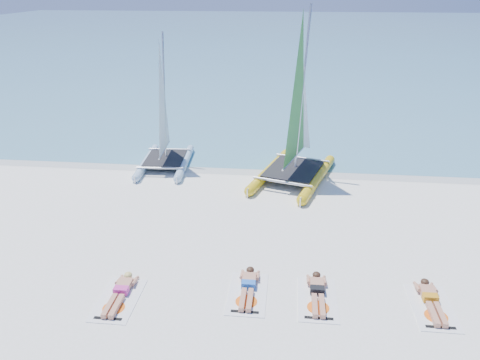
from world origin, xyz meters
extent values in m
plane|color=white|center=(0.00, 0.00, 0.00)|extent=(140.00, 140.00, 0.00)
cube|color=#689FAD|center=(0.00, 63.00, 0.01)|extent=(140.00, 115.00, 0.01)
cube|color=silver|center=(0.00, 5.50, 0.00)|extent=(140.00, 1.40, 0.01)
cylinder|color=#AEC5E4|center=(-4.95, 5.49, 0.17)|extent=(0.58, 3.82, 0.34)
cone|color=#AEC5E4|center=(-5.09, 7.58, 0.17)|extent=(0.35, 0.51, 0.32)
cylinder|color=#AEC5E4|center=(-3.26, 5.60, 0.17)|extent=(0.58, 3.82, 0.34)
cone|color=#AEC5E4|center=(-3.39, 7.69, 0.17)|extent=(0.35, 0.51, 0.32)
cube|color=black|center=(-4.11, 5.54, 0.36)|extent=(1.76, 2.19, 0.03)
cylinder|color=#B6B8BD|center=(-4.15, 6.22, 2.97)|extent=(0.14, 1.00, 5.24)
cylinder|color=gold|center=(0.52, 4.94, 0.20)|extent=(1.72, 4.52, 0.41)
cone|color=gold|center=(1.25, 7.36, 0.20)|extent=(0.54, 0.67, 0.39)
cylinder|color=gold|center=(2.48, 4.34, 0.20)|extent=(1.72, 4.52, 0.41)
cone|color=gold|center=(3.21, 6.77, 0.20)|extent=(0.54, 0.67, 0.39)
cube|color=black|center=(1.50, 4.64, 0.44)|extent=(2.62, 2.99, 0.03)
cylinder|color=#B6B8BD|center=(1.74, 5.43, 3.60)|extent=(0.44, 1.18, 6.33)
cube|color=white|center=(-2.92, -3.86, 0.01)|extent=(1.00, 1.85, 0.02)
cube|color=tan|center=(-2.92, -3.43, 0.12)|extent=(0.36, 0.55, 0.17)
cube|color=#D53296|center=(-2.92, -3.63, 0.12)|extent=(0.37, 0.22, 0.17)
cube|color=tan|center=(-2.92, -4.23, 0.09)|extent=(0.31, 0.85, 0.13)
sphere|color=tan|center=(-2.92, -3.06, 0.16)|extent=(0.21, 0.21, 0.21)
ellipsoid|color=#DBC667|center=(-2.92, -3.05, 0.20)|extent=(0.22, 0.24, 0.15)
cube|color=white|center=(0.34, -3.26, 0.01)|extent=(1.00, 1.85, 0.02)
cube|color=tan|center=(0.34, -2.83, 0.12)|extent=(0.36, 0.55, 0.17)
cube|color=blue|center=(0.34, -3.03, 0.12)|extent=(0.37, 0.22, 0.17)
cube|color=tan|center=(0.34, -3.63, 0.09)|extent=(0.31, 0.85, 0.13)
sphere|color=tan|center=(0.34, -2.46, 0.16)|extent=(0.21, 0.21, 0.21)
ellipsoid|color=#341F12|center=(0.34, -2.45, 0.20)|extent=(0.22, 0.24, 0.15)
cube|color=white|center=(2.15, -3.30, 0.01)|extent=(1.00, 1.85, 0.02)
cube|color=tan|center=(2.15, -2.87, 0.12)|extent=(0.36, 0.55, 0.17)
cube|color=black|center=(2.15, -3.07, 0.12)|extent=(0.37, 0.22, 0.17)
cube|color=tan|center=(2.15, -3.67, 0.09)|extent=(0.31, 0.85, 0.13)
sphere|color=tan|center=(2.15, -2.50, 0.16)|extent=(0.21, 0.21, 0.21)
ellipsoid|color=#341F12|center=(2.15, -2.49, 0.20)|extent=(0.22, 0.24, 0.15)
cube|color=white|center=(4.99, -3.32, 0.01)|extent=(1.00, 1.85, 0.02)
cube|color=tan|center=(4.99, -2.89, 0.12)|extent=(0.36, 0.55, 0.17)
cube|color=orange|center=(4.99, -3.09, 0.12)|extent=(0.37, 0.22, 0.17)
cube|color=tan|center=(4.99, -3.69, 0.09)|extent=(0.31, 0.85, 0.13)
sphere|color=tan|center=(4.99, -2.52, 0.16)|extent=(0.21, 0.21, 0.21)
ellipsoid|color=#341F12|center=(4.99, -2.51, 0.20)|extent=(0.22, 0.24, 0.15)
camera|label=1|loc=(1.22, -13.28, 7.52)|focal=35.00mm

